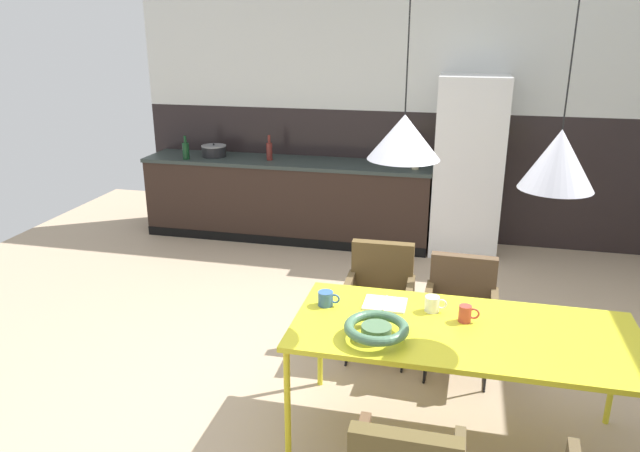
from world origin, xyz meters
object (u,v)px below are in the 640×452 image
bottle_vinegar_dark (269,150)px  bottle_oil_tall (186,150)px  armchair_by_stool (461,301)px  refrigerator_column (468,167)px  cooking_pot (214,151)px  open_book (385,304)px  pendant_lamp_over_table_near (404,137)px  bottle_wine_green (416,157)px  fruit_bowl (376,329)px  mug_glass_clear (433,304)px  pendant_lamp_over_table_far (559,159)px  armchair_corner_seat (380,287)px  mug_wide_latte (466,314)px  dining_table (463,336)px  mug_white_ceramic (326,299)px

bottle_vinegar_dark → bottle_oil_tall: (-0.92, -0.17, -0.01)m
armchair_by_stool → bottle_oil_tall: bearing=-33.6°
refrigerator_column → cooking_pot: bearing=179.8°
open_book → pendant_lamp_over_table_near: pendant_lamp_over_table_near is taller
open_book → bottle_wine_green: bottle_wine_green is taller
fruit_bowl → bottle_vinegar_dark: (-1.69, 3.40, 0.21)m
mug_glass_clear → cooking_pot: (-2.64, 3.05, 0.18)m
bottle_wine_green → pendant_lamp_over_table_far: (0.91, -3.10, 0.67)m
fruit_bowl → cooking_pot: 4.18m
armchair_corner_seat → fruit_bowl: 1.19m
pendant_lamp_over_table_near → pendant_lamp_over_table_far: bearing=-1.6°
bottle_wine_green → mug_glass_clear: bearing=-83.2°
mug_glass_clear → bottle_oil_tall: bottle_oil_tall is taller
open_book → mug_glass_clear: size_ratio=1.97×
mug_wide_latte → pendant_lamp_over_table_far: 0.99m
refrigerator_column → mug_wide_latte: 3.13m
armchair_by_stool → bottle_oil_tall: bottle_oil_tall is taller
armchair_corner_seat → bottle_wine_green: bearing=-92.6°
armchair_by_stool → bottle_wine_green: size_ratio=2.69×
bottle_wine_green → pendant_lamp_over_table_near: pendant_lamp_over_table_near is taller
mug_glass_clear → armchair_by_stool: bearing=75.1°
cooking_pot → pendant_lamp_over_table_near: size_ratio=0.24×
armchair_corner_seat → mug_glass_clear: bearing=117.0°
mug_wide_latte → pendant_lamp_over_table_far: size_ratio=0.09×
armchair_corner_seat → cooking_pot: cooking_pot is taller
bottle_vinegar_dark → pendant_lamp_over_table_far: bearing=-51.5°
open_book → bottle_oil_tall: bearing=132.8°
refrigerator_column → armchair_by_stool: 2.42m
bottle_oil_tall → pendant_lamp_over_table_far: 4.63m
fruit_bowl → mug_wide_latte: (0.46, 0.31, -0.01)m
dining_table → pendant_lamp_over_table_near: (-0.38, 0.04, 1.08)m
bottle_wine_green → pendant_lamp_over_table_far: 3.30m
open_book → mug_white_ceramic: bearing=-165.8°
dining_table → pendant_lamp_over_table_far: size_ratio=1.49×
bottle_oil_tall → mug_glass_clear: bearing=-44.5°
armchair_corner_seat → mug_wide_latte: size_ratio=7.01×
refrigerator_column → dining_table: bearing=-90.1°
dining_table → bottle_wine_green: bottle_wine_green is taller
pendant_lamp_over_table_far → mug_white_ceramic: bearing=175.3°
fruit_bowl → cooking_pot: bearing=124.5°
open_book → cooking_pot: size_ratio=0.90×
cooking_pot → bottle_oil_tall: 0.33m
mug_glass_clear → fruit_bowl: bearing=-124.7°
pendant_lamp_over_table_near → bottle_oil_tall: bearing=132.1°
mug_white_ceramic → pendant_lamp_over_table_near: bearing=-10.3°
mug_glass_clear → mug_white_ceramic: bearing=-173.8°
armchair_by_stool → mug_white_ceramic: bearing=44.0°
cooking_pot → bottle_wine_green: bearing=-2.8°
refrigerator_column → bottle_vinegar_dark: refrigerator_column is taller
open_book → pendant_lamp_over_table_near: (0.08, -0.16, 1.04)m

